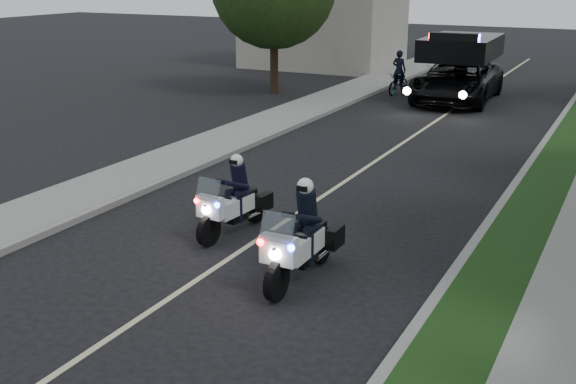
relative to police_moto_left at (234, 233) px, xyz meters
name	(u,v)px	position (x,y,z in m)	size (l,w,h in m)	color
ground	(243,249)	(0.64, -0.72, 0.00)	(120.00, 120.00, 0.00)	black
curb_right	(535,156)	(4.74, 9.28, 0.07)	(0.20, 60.00, 0.15)	gray
grass_verge	(560,159)	(5.44, 9.28, 0.08)	(1.20, 60.00, 0.16)	#193814
curb_left	(288,129)	(-3.46, 9.28, 0.07)	(0.20, 60.00, 0.15)	gray
sidewalk_left	(260,126)	(-4.56, 9.28, 0.08)	(2.00, 60.00, 0.16)	gray
building_far	(324,3)	(-9.36, 25.28, 3.50)	(8.00, 6.00, 7.00)	#A8A396
lane_marking	(402,144)	(0.64, 9.28, 0.00)	(0.12, 50.00, 0.01)	#BFB78C
police_moto_left	(234,233)	(0.00, 0.00, 0.00)	(0.70, 2.00, 1.70)	silver
police_moto_right	(301,279)	(2.29, -1.47, 0.00)	(0.77, 2.20, 1.87)	silver
police_suv	(456,101)	(0.26, 17.66, 0.00)	(2.98, 6.44, 3.13)	black
bicycle	(398,94)	(-2.50, 18.24, 0.00)	(0.64, 1.84, 0.96)	black
cyclist	(398,94)	(-2.50, 18.24, 0.00)	(0.63, 0.42, 1.74)	black
tree_left_near	(274,93)	(-7.51, 15.88, 0.00)	(5.44, 5.44, 9.07)	#224115
tree_left_far	(339,66)	(-8.59, 25.85, 0.00)	(7.36, 7.36, 12.27)	black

